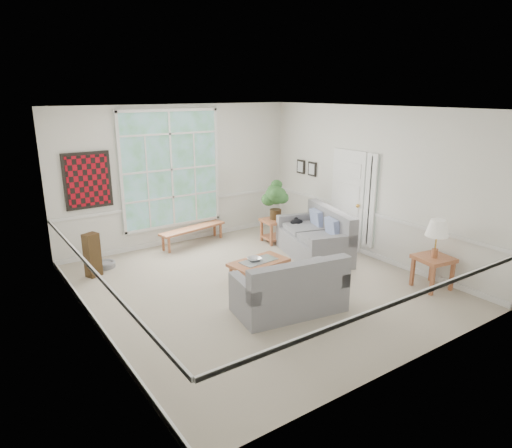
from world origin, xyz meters
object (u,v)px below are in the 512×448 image
Objects in this scene: coffee_table at (259,271)px; end_table at (274,231)px; loveseat_front at (289,283)px; side_table at (432,272)px; loveseat_right at (314,233)px.

coffee_table is 2.25m from end_table.
side_table is (2.54, -0.73, -0.16)m from loveseat_front.
loveseat_front reaches higher than end_table.
loveseat_right reaches higher than side_table.
loveseat_front reaches higher than side_table.
loveseat_front is 1.58× the size of coffee_table.
coffee_table is 2.98m from side_table.
loveseat_front is 2.89× the size of side_table.
loveseat_front is 2.65m from side_table.
coffee_table is at bearing 140.34° from side_table.
side_table reaches higher than coffee_table.
loveseat_right is 1.23m from end_table.
coffee_table is at bearing 87.33° from loveseat_front.
loveseat_right is at bearing 8.19° from coffee_table.
loveseat_right reaches higher than loveseat_front.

